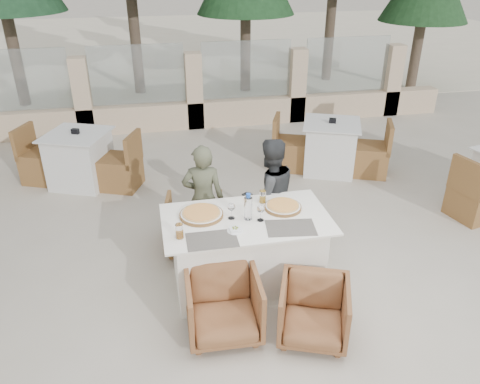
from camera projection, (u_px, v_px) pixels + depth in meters
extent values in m
plane|color=#BCB2A0|center=(251.00, 279.00, 4.86)|extent=(80.00, 80.00, 0.00)
cube|color=beige|center=(165.00, 43.00, 17.02)|extent=(30.00, 16.00, 0.01)
cube|color=#5E5851|center=(212.00, 240.00, 4.12)|extent=(0.46, 0.31, 0.00)
cube|color=#5F5952|center=(291.00, 228.00, 4.30)|extent=(0.49, 0.36, 0.00)
cylinder|color=orange|center=(201.00, 214.00, 4.47)|extent=(0.52, 0.52, 0.05)
cylinder|color=orange|center=(283.00, 206.00, 4.60)|extent=(0.48, 0.48, 0.05)
cylinder|color=#C2E6FF|center=(248.00, 206.00, 4.38)|extent=(0.09, 0.09, 0.27)
cylinder|color=orange|center=(179.00, 231.00, 4.12)|extent=(0.07, 0.07, 0.14)
cylinder|color=gold|center=(263.00, 197.00, 4.70)|extent=(0.08, 0.08, 0.13)
imported|color=olive|center=(194.00, 223.00, 5.28)|extent=(0.74, 0.75, 0.59)
imported|color=olive|center=(272.00, 223.00, 5.33)|extent=(0.78, 0.79, 0.56)
imported|color=brown|center=(223.00, 305.00, 4.07)|extent=(0.66, 0.68, 0.59)
imported|color=brown|center=(314.00, 311.00, 4.03)|extent=(0.76, 0.77, 0.54)
imported|color=#555840|center=(203.00, 199.00, 5.11)|extent=(0.50, 0.38, 1.25)
imported|color=#333638|center=(269.00, 195.00, 5.11)|extent=(0.73, 0.63, 1.31)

